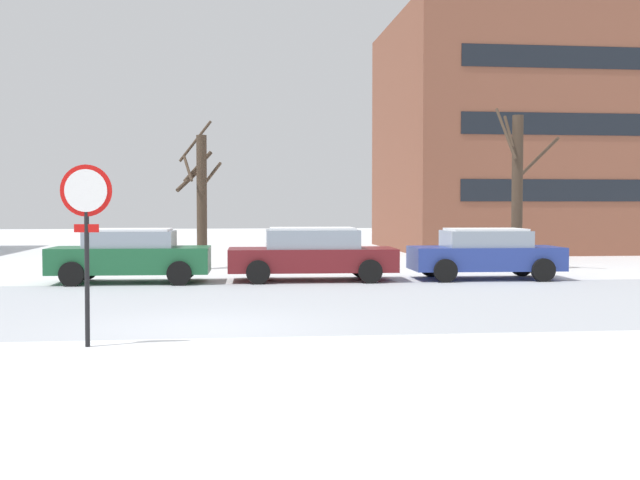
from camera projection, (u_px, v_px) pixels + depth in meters
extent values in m
plane|color=white|center=(200.00, 329.00, 13.34)|extent=(120.00, 120.00, 0.00)
cube|color=#B7BCC4|center=(206.00, 304.00, 16.66)|extent=(80.00, 8.69, 0.00)
cylinder|color=black|center=(87.00, 271.00, 11.61)|extent=(0.07, 0.12, 2.24)
cylinder|color=red|center=(86.00, 191.00, 11.56)|extent=(0.76, 0.09, 0.76)
cylinder|color=white|center=(86.00, 191.00, 11.54)|extent=(0.62, 0.08, 0.62)
cube|color=red|center=(86.00, 228.00, 11.58)|extent=(0.36, 0.06, 0.12)
cylinder|color=white|center=(86.00, 187.00, 11.56)|extent=(0.42, 0.06, 0.42)
cube|color=#1E6038|center=(131.00, 260.00, 21.32)|extent=(4.25, 1.84, 0.69)
cube|color=#8C99A8|center=(131.00, 239.00, 21.30)|extent=(2.36, 1.65, 0.44)
cube|color=white|center=(131.00, 230.00, 21.28)|extent=(2.14, 1.52, 0.06)
cylinder|color=black|center=(185.00, 268.00, 22.32)|extent=(0.65, 0.24, 0.64)
cylinder|color=black|center=(179.00, 273.00, 20.57)|extent=(0.65, 0.24, 0.64)
cylinder|color=black|center=(86.00, 269.00, 22.09)|extent=(0.65, 0.24, 0.64)
cylinder|color=black|center=(72.00, 274.00, 20.34)|extent=(0.65, 0.24, 0.64)
cube|color=maroon|center=(312.00, 260.00, 21.93)|extent=(4.64, 1.91, 0.63)
cube|color=#8C99A8|center=(312.00, 239.00, 21.91)|extent=(2.57, 1.71, 0.51)
cube|color=white|center=(312.00, 229.00, 21.89)|extent=(2.34, 1.58, 0.06)
cylinder|color=black|center=(361.00, 266.00, 22.97)|extent=(0.65, 0.24, 0.64)
cylinder|color=black|center=(370.00, 271.00, 21.16)|extent=(0.65, 0.24, 0.64)
cylinder|color=black|center=(258.00, 267.00, 22.72)|extent=(0.65, 0.24, 0.64)
cylinder|color=black|center=(258.00, 272.00, 20.91)|extent=(0.65, 0.24, 0.64)
cube|color=#283D93|center=(485.00, 258.00, 22.38)|extent=(4.23, 1.84, 0.65)
cube|color=#8C99A8|center=(485.00, 239.00, 22.35)|extent=(2.35, 1.65, 0.46)
cube|color=white|center=(485.00, 229.00, 22.34)|extent=(2.13, 1.52, 0.06)
cylinder|color=black|center=(521.00, 265.00, 23.38)|extent=(0.65, 0.24, 0.64)
cylinder|color=black|center=(543.00, 270.00, 21.63)|extent=(0.65, 0.24, 0.64)
cylinder|color=black|center=(431.00, 266.00, 23.15)|extent=(0.65, 0.24, 0.64)
cylinder|color=black|center=(445.00, 271.00, 21.40)|extent=(0.65, 0.24, 0.64)
cylinder|color=#423326|center=(202.00, 202.00, 25.96)|extent=(0.34, 0.34, 4.38)
cylinder|color=#423326|center=(195.00, 141.00, 26.35)|extent=(1.11, 0.54, 1.42)
cylinder|color=#423326|center=(198.00, 167.00, 26.33)|extent=(1.00, 0.42, 1.08)
cylinder|color=#423326|center=(213.00, 173.00, 26.21)|extent=(0.61, 0.83, 0.68)
cylinder|color=#423326|center=(188.00, 168.00, 25.73)|extent=(0.39, 0.96, 0.89)
cylinder|color=#423326|center=(188.00, 180.00, 26.20)|extent=(0.80, 1.04, 0.80)
cylinder|color=#423326|center=(517.00, 193.00, 25.49)|extent=(0.35, 0.35, 4.97)
cylinder|color=#423326|center=(506.00, 133.00, 25.20)|extent=(0.42, 1.01, 1.70)
cylinder|color=#423326|center=(509.00, 132.00, 25.35)|extent=(0.16, 0.71, 1.07)
cylinder|color=#423326|center=(539.00, 158.00, 25.84)|extent=(0.74, 1.74, 1.23)
cube|color=brown|center=(552.00, 137.00, 38.14)|extent=(15.55, 11.30, 10.82)
cube|color=white|center=(554.00, 22.00, 37.91)|extent=(15.24, 11.08, 0.10)
cube|color=black|center=(607.00, 191.00, 32.63)|extent=(12.44, 0.04, 0.90)
cube|color=black|center=(609.00, 124.00, 32.51)|extent=(12.44, 0.04, 0.90)
cube|color=black|center=(610.00, 58.00, 32.40)|extent=(12.44, 0.04, 0.90)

